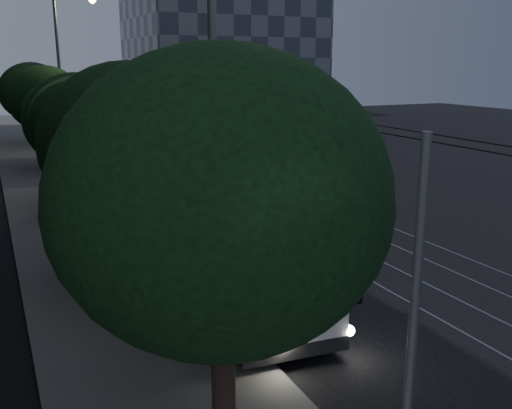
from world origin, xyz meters
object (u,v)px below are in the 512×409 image
at_px(car_white_a, 130,163).
at_px(car_white_d, 88,138).
at_px(pickup_silver, 154,181).
at_px(trolleybus, 216,227).
at_px(streetlamp_far, 66,64).
at_px(car_white_c, 103,153).
at_px(car_white_b, 94,158).
at_px(streetlamp_near, 230,111).

xyz_separation_m(car_white_a, car_white_d, (-0.20, 14.23, -0.10)).
relative_size(pickup_silver, car_white_a, 1.10).
relative_size(trolleybus, pickup_silver, 2.48).
bearing_deg(pickup_silver, streetlamp_far, 120.28).
bearing_deg(car_white_c, streetlamp_far, 176.96).
bearing_deg(pickup_silver, car_white_b, 116.28).
bearing_deg(car_white_a, pickup_silver, -96.32).
bearing_deg(car_white_d, car_white_b, -102.76).
distance_m(car_white_c, streetlamp_near, 28.71).
bearing_deg(car_white_c, streetlamp_near, -110.63).
bearing_deg(streetlamp_near, car_white_d, 86.14).
xyz_separation_m(car_white_d, streetlamp_far, (-2.47, -9.22, 6.05)).
bearing_deg(streetlamp_far, car_white_a, -61.93).
relative_size(car_white_c, streetlamp_near, 0.41).
height_order(car_white_b, streetlamp_near, streetlamp_near).
distance_m(pickup_silver, streetlamp_far, 12.40).
bearing_deg(trolleybus, streetlamp_far, 97.77).
distance_m(pickup_silver, car_white_a, 5.50).
distance_m(car_white_d, streetlamp_far, 11.30).
distance_m(trolleybus, car_white_d, 32.55).
bearing_deg(car_white_a, trolleybus, -100.70).
bearing_deg(car_white_a, car_white_b, 109.29).
distance_m(pickup_silver, car_white_d, 19.73).
bearing_deg(pickup_silver, car_white_c, 109.06).
bearing_deg(trolleybus, car_white_b, 95.18).
distance_m(trolleybus, car_white_b, 21.65).
xyz_separation_m(trolleybus, car_white_d, (1.20, 32.51, -1.05)).
relative_size(car_white_a, streetlamp_far, 0.41).
relative_size(car_white_b, streetlamp_far, 0.44).
height_order(pickup_silver, streetlamp_near, streetlamp_near).
height_order(trolleybus, car_white_a, trolleybus).
relative_size(car_white_a, car_white_d, 1.15).
xyz_separation_m(car_white_d, streetlamp_near, (-2.49, -36.90, 5.10)).
height_order(trolleybus, car_white_d, trolleybus).
distance_m(car_white_a, streetlamp_far, 8.22).
bearing_deg(streetlamp_far, pickup_silver, -75.74).
distance_m(pickup_silver, car_white_c, 11.02).
height_order(streetlamp_near, streetlamp_far, streetlamp_far).
bearing_deg(pickup_silver, trolleybus, -80.23).
distance_m(car_white_c, car_white_d, 8.74).
xyz_separation_m(pickup_silver, car_white_a, (0.00, 5.50, 0.08)).
relative_size(pickup_silver, car_white_c, 1.31).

